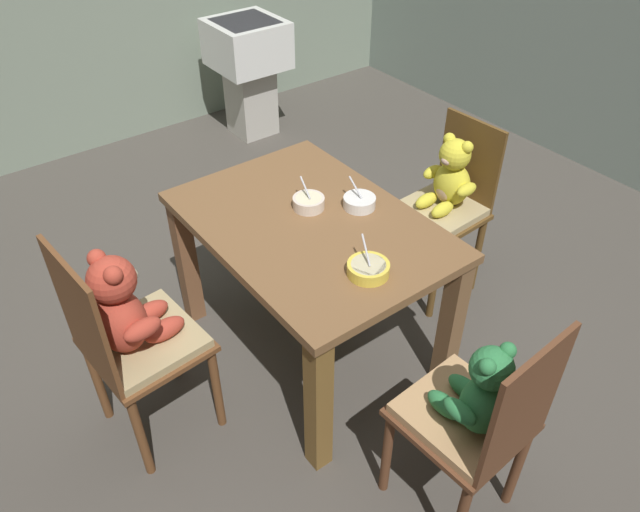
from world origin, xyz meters
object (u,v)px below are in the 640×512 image
(teddy_chair_far_center, at_px, (447,193))
(porridge_bowl_yellow_near_right, at_px, (368,269))
(teddy_chair_near_right, at_px, (477,409))
(porridge_bowl_white_far_center, at_px, (359,202))
(dining_table, at_px, (311,248))
(teddy_chair_near_front, at_px, (128,324))
(porridge_bowl_cream_center, at_px, (309,202))
(sink_basin, at_px, (248,62))

(teddy_chair_far_center, height_order, porridge_bowl_yellow_near_right, teddy_chair_far_center)
(teddy_chair_near_right, bearing_deg, porridge_bowl_yellow_near_right, -5.82)
(porridge_bowl_white_far_center, bearing_deg, dining_table, -98.92)
(teddy_chair_near_front, bearing_deg, teddy_chair_near_right, -57.93)
(teddy_chair_far_center, distance_m, porridge_bowl_cream_center, 0.77)
(teddy_chair_near_front, relative_size, porridge_bowl_yellow_near_right, 5.97)
(dining_table, distance_m, teddy_chair_near_right, 0.97)
(teddy_chair_far_center, bearing_deg, teddy_chair_near_front, -4.83)
(teddy_chair_near_front, xyz_separation_m, sink_basin, (-2.02, 1.75, -0.06))
(porridge_bowl_white_far_center, relative_size, sink_basin, 0.18)
(dining_table, distance_m, porridge_bowl_white_far_center, 0.28)
(teddy_chair_near_front, bearing_deg, porridge_bowl_cream_center, -0.79)
(teddy_chair_near_right, distance_m, teddy_chair_near_front, 1.25)
(sink_basin, bearing_deg, dining_table, -24.97)
(teddy_chair_near_front, height_order, sink_basin, teddy_chair_near_front)
(porridge_bowl_yellow_near_right, bearing_deg, teddy_chair_near_right, -2.48)
(porridge_bowl_cream_center, bearing_deg, teddy_chair_far_center, 81.14)
(porridge_bowl_cream_center, xyz_separation_m, sink_basin, (-1.96, 0.90, -0.21))
(teddy_chair_far_center, distance_m, porridge_bowl_white_far_center, 0.60)
(porridge_bowl_cream_center, distance_m, sink_basin, 2.17)
(teddy_chair_far_center, height_order, porridge_bowl_white_far_center, teddy_chair_far_center)
(teddy_chair_far_center, bearing_deg, teddy_chair_near_right, 45.17)
(porridge_bowl_white_far_center, height_order, porridge_bowl_yellow_near_right, porridge_bowl_yellow_near_right)
(teddy_chair_far_center, bearing_deg, porridge_bowl_white_far_center, -2.13)
(porridge_bowl_cream_center, bearing_deg, sink_basin, 155.41)
(dining_table, bearing_deg, teddy_chair_near_right, -2.94)
(sink_basin, bearing_deg, teddy_chair_near_right, -18.39)
(teddy_chair_far_center, bearing_deg, sink_basin, -97.23)
(porridge_bowl_cream_center, relative_size, sink_basin, 0.17)
(teddy_chair_near_front, height_order, porridge_bowl_yellow_near_right, teddy_chair_near_front)
(teddy_chair_near_right, distance_m, teddy_chair_far_center, 1.27)
(teddy_chair_near_right, xyz_separation_m, porridge_bowl_cream_center, (-1.06, 0.11, 0.19))
(dining_table, xyz_separation_m, porridge_bowl_yellow_near_right, (0.39, -0.02, 0.16))
(dining_table, distance_m, porridge_bowl_yellow_near_right, 0.42)
(porridge_bowl_white_far_center, bearing_deg, porridge_bowl_cream_center, -125.34)
(teddy_chair_far_center, relative_size, porridge_bowl_cream_center, 6.35)
(teddy_chair_near_right, height_order, porridge_bowl_white_far_center, teddy_chair_near_right)
(dining_table, bearing_deg, teddy_chair_far_center, 87.95)
(teddy_chair_near_front, bearing_deg, porridge_bowl_yellow_near_right, -33.12)
(porridge_bowl_cream_center, bearing_deg, teddy_chair_near_front, -85.90)
(teddy_chair_near_right, relative_size, porridge_bowl_cream_center, 6.64)
(teddy_chair_near_front, xyz_separation_m, porridge_bowl_white_far_center, (0.06, 1.03, 0.15))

